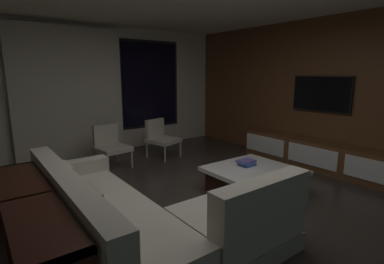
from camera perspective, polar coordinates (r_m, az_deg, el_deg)
name	(u,v)px	position (r m, az deg, el deg)	size (l,w,h in m)	color
floor	(202,214)	(3.80, 1.95, -15.59)	(9.20, 9.20, 0.00)	#332B26
back_wall_with_window	(92,91)	(6.59, -18.70, 7.49)	(6.60, 0.30, 2.70)	beige
media_wall	(338,94)	(5.83, 26.35, 6.55)	(0.12, 7.80, 2.70)	brown
sectional_couch	(139,220)	(3.09, -10.21, -16.43)	(1.98, 2.50, 0.82)	#A49C8C
coffee_table	(254,180)	(4.43, 11.84, -9.13)	(1.16, 1.16, 0.36)	black
book_stack_on_coffee_table	(247,163)	(4.50, 10.54, -5.84)	(0.27, 0.19, 0.08)	#3463B4
accent_chair_near_window	(160,136)	(6.12, -6.13, -0.83)	(0.67, 0.69, 0.78)	#B2ADA0
accent_chair_by_curtain	(110,144)	(5.64, -15.55, -2.24)	(0.61, 0.62, 0.78)	#B2ADA0
media_console	(321,156)	(5.78, 23.63, -4.34)	(0.46, 3.10, 0.52)	brown
mounted_tv	(321,94)	(5.85, 23.68, 6.78)	(0.05, 1.10, 0.64)	black
console_table_behind_couch	(32,233)	(2.92, -28.51, -16.78)	(0.40, 2.10, 0.74)	black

